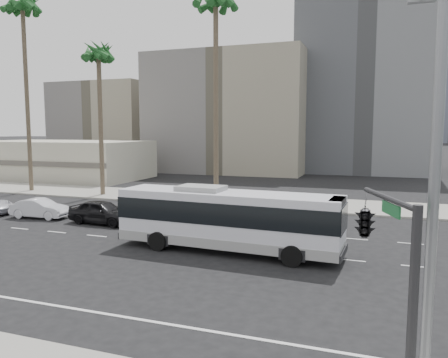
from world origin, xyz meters
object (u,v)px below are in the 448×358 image
at_px(car_a, 102,212).
at_px(car_b, 40,208).
at_px(city_bus, 228,218).
at_px(streetlight_corner, 432,163).
at_px(palm_far, 23,10).
at_px(palm_mid, 99,57).
at_px(traffic_signal, 369,223).
at_px(palm_near, 216,6).

bearing_deg(car_a, car_b, 92.47).
bearing_deg(car_a, city_bus, -105.32).
height_order(city_bus, car_a, city_bus).
bearing_deg(streetlight_corner, palm_far, 142.76).
bearing_deg(palm_far, car_a, -33.55).
relative_size(city_bus, car_a, 2.52).
height_order(car_a, palm_mid, palm_mid).
distance_m(city_bus, traffic_signal, 13.33).
relative_size(streetlight_corner, palm_mid, 0.69).
xyz_separation_m(city_bus, palm_far, (-26.92, 14.55, 16.70)).
bearing_deg(palm_far, palm_near, -0.55).
xyz_separation_m(car_a, palm_far, (-16.46, 10.91, 17.69)).
height_order(car_b, palm_mid, palm_mid).
height_order(traffic_signal, palm_mid, palm_mid).
bearing_deg(car_a, streetlight_corner, -124.85).
bearing_deg(car_b, palm_near, -47.72).
distance_m(palm_near, palm_mid, 12.55).
height_order(car_a, traffic_signal, traffic_signal).
height_order(city_bus, traffic_signal, traffic_signal).
distance_m(car_a, palm_mid, 18.33).
distance_m(streetlight_corner, traffic_signal, 2.03).
xyz_separation_m(car_a, palm_near, (4.42, 10.71, 16.12)).
bearing_deg(city_bus, traffic_signal, -53.31).
distance_m(city_bus, palm_near, 21.71).
bearing_deg(streetlight_corner, city_bus, 125.46).
xyz_separation_m(palm_near, palm_far, (-20.88, 0.20, 1.57)).
bearing_deg(palm_far, streetlight_corner, -36.40).
xyz_separation_m(streetlight_corner, traffic_signal, (-1.19, 0.66, -1.50)).
xyz_separation_m(car_b, streetlight_corner, (24.44, -15.32, 5.07)).
bearing_deg(streetlight_corner, palm_mid, 134.64).
distance_m(car_a, car_b, 5.50).
bearing_deg(streetlight_corner, car_a, 140.43).
distance_m(car_b, traffic_signal, 27.71).
xyz_separation_m(car_a, traffic_signal, (17.75, -14.53, 3.46)).
distance_m(streetlight_corner, palm_mid, 38.02).
distance_m(city_bus, car_a, 11.12).
bearing_deg(city_bus, car_a, 163.69).
bearing_deg(palm_far, city_bus, -28.40).
height_order(city_bus, palm_far, palm_far).
bearing_deg(palm_near, traffic_signal, -62.17).
bearing_deg(car_b, palm_mid, 6.56).
relative_size(palm_near, palm_mid, 1.26).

